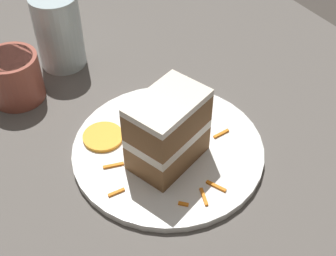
{
  "coord_description": "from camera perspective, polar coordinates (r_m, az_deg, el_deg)",
  "views": [
    {
      "loc": [
        0.38,
        -0.18,
        0.49
      ],
      "look_at": [
        0.02,
        0.05,
        0.07
      ],
      "focal_mm": 50.0,
      "sensor_mm": 36.0,
      "label": 1
    }
  ],
  "objects": [
    {
      "name": "cake_slice",
      "position": [
        0.57,
        -0.03,
        -0.31
      ],
      "size": [
        0.09,
        0.11,
        0.1
      ],
      "rotation": [
        0.0,
        0.0,
        3.48
      ],
      "color": "brown",
      "rests_on": "plate"
    },
    {
      "name": "ground_plane",
      "position": [
        0.65,
        -4.27,
        -5.27
      ],
      "size": [
        6.0,
        6.0,
        0.0
      ],
      "primitive_type": "plane",
      "color": "#38332D",
      "rests_on": "ground"
    },
    {
      "name": "cream_dollop",
      "position": [
        0.67,
        -1.22,
        3.54
      ],
      "size": [
        0.05,
        0.04,
        0.04
      ],
      "primitive_type": "ellipsoid",
      "color": "silver",
      "rests_on": "plate"
    },
    {
      "name": "carrot_shreds_scatter",
      "position": [
        0.59,
        1.09,
        -5.89
      ],
      "size": [
        0.12,
        0.19,
        0.0
      ],
      "color": "orange",
      "rests_on": "plate"
    },
    {
      "name": "drinking_glass",
      "position": [
        0.77,
        -13.08,
        10.9
      ],
      "size": [
        0.07,
        0.07,
        0.12
      ],
      "color": "silver",
      "rests_on": "dining_table"
    },
    {
      "name": "coffee_mug",
      "position": [
        0.73,
        -18.25,
        6.05
      ],
      "size": [
        0.08,
        0.08,
        0.07
      ],
      "color": "#994C3D",
      "rests_on": "dining_table"
    },
    {
      "name": "plate",
      "position": [
        0.63,
        0.0,
        -2.64
      ],
      "size": [
        0.26,
        0.26,
        0.01
      ],
      "primitive_type": "cylinder",
      "color": "white",
      "rests_on": "dining_table"
    },
    {
      "name": "dining_table",
      "position": [
        0.64,
        -4.33,
        -4.51
      ],
      "size": [
        1.36,
        0.94,
        0.03
      ],
      "primitive_type": "cube",
      "color": "#56514C",
      "rests_on": "ground"
    },
    {
      "name": "orange_garnish",
      "position": [
        0.64,
        -7.92,
        -1.06
      ],
      "size": [
        0.06,
        0.06,
        0.01
      ],
      "primitive_type": "cylinder",
      "color": "orange",
      "rests_on": "plate"
    }
  ]
}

